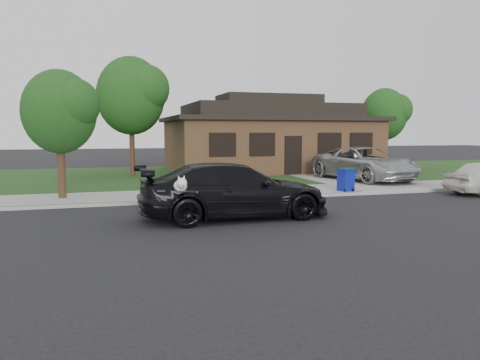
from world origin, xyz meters
name	(u,v)px	position (x,y,z in m)	size (l,w,h in m)	color
ground	(313,215)	(0.00, 0.00, 0.00)	(120.00, 120.00, 0.00)	black
sidewalk	(260,192)	(0.00, 5.00, 0.06)	(60.00, 3.00, 0.12)	gray
curb	(273,197)	(0.00, 3.50, 0.06)	(60.00, 0.12, 0.12)	gray
lawn	(214,175)	(0.00, 13.00, 0.07)	(60.00, 13.00, 0.13)	#193814
driveway	(334,177)	(6.00, 10.00, 0.07)	(4.50, 13.00, 0.14)	gray
sedan	(234,191)	(-2.44, 0.16, 0.81)	(5.59, 2.65, 1.61)	black
minivan	(364,164)	(6.28, 7.44, 0.95)	(2.69, 5.82, 1.62)	#A1A4A8
recycling_bin	(346,179)	(3.34, 3.99, 0.59)	(0.66, 0.66, 0.92)	navy
house	(268,138)	(4.00, 15.00, 2.13)	(12.60, 8.60, 4.65)	#422B1C
tree_0	(134,94)	(-4.34, 12.88, 4.48)	(3.78, 3.60, 6.34)	#332114
tree_1	(387,113)	(12.14, 14.40, 3.71)	(3.15, 3.00, 5.25)	#332114
tree_2	(63,110)	(-7.38, 5.11, 3.27)	(2.73, 2.60, 4.59)	#332114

